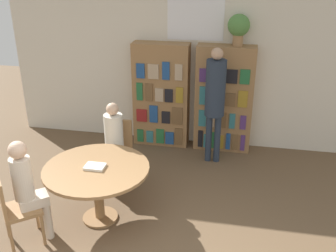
{
  "coord_description": "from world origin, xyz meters",
  "views": [
    {
      "loc": [
        0.8,
        -2.35,
        3.08
      ],
      "look_at": [
        -0.09,
        2.18,
        1.05
      ],
      "focal_mm": 42.0,
      "sensor_mm": 36.0,
      "label": 1
    }
  ],
  "objects": [
    {
      "name": "bookshelf_left",
      "position": [
        -0.53,
        3.8,
        0.88
      ],
      "size": [
        0.93,
        0.34,
        1.77
      ],
      "color": "olive",
      "rests_on": "ground_plane"
    },
    {
      "name": "wall_back",
      "position": [
        0.0,
        4.0,
        1.51
      ],
      "size": [
        6.4,
        0.07,
        3.0
      ],
      "color": "beige",
      "rests_on": "ground_plane"
    },
    {
      "name": "chair_left_side",
      "position": [
        -0.9,
        2.48,
        0.51
      ],
      "size": [
        0.42,
        0.42,
        0.91
      ],
      "rotation": [
        0.0,
        0.0,
        -3.08
      ],
      "color": "olive",
      "rests_on": "ground_plane"
    },
    {
      "name": "open_book_on_table",
      "position": [
        -0.85,
        1.5,
        0.75
      ],
      "size": [
        0.24,
        0.18,
        0.03
      ],
      "color": "silver",
      "rests_on": "reading_table"
    },
    {
      "name": "bookshelf_right",
      "position": [
        0.53,
        3.8,
        0.88
      ],
      "size": [
        0.93,
        0.34,
        1.77
      ],
      "color": "olive",
      "rests_on": "ground_plane"
    },
    {
      "name": "flower_vase",
      "position": [
        0.68,
        3.81,
        2.06
      ],
      "size": [
        0.34,
        0.34,
        0.49
      ],
      "color": "#997047",
      "rests_on": "bookshelf_right"
    },
    {
      "name": "librarian_standing",
      "position": [
        0.41,
        3.3,
        1.13
      ],
      "size": [
        0.3,
        0.57,
        1.84
      ],
      "color": "#232D3D",
      "rests_on": "ground_plane"
    },
    {
      "name": "seated_reader_left",
      "position": [
        -0.89,
        2.3,
        0.71
      ],
      "size": [
        0.28,
        0.38,
        1.25
      ],
      "rotation": [
        0.0,
        0.0,
        -3.08
      ],
      "color": "beige",
      "rests_on": "ground_plane"
    },
    {
      "name": "reading_table",
      "position": [
        -0.84,
        1.51,
        0.63
      ],
      "size": [
        1.28,
        1.28,
        0.74
      ],
      "color": "olive",
      "rests_on": "ground_plane"
    },
    {
      "name": "seated_reader_right",
      "position": [
        -1.44,
        1.0,
        0.72
      ],
      "size": [
        0.39,
        0.38,
        1.28
      ],
      "rotation": [
        0.0,
        0.0,
        -0.88
      ],
      "color": "beige",
      "rests_on": "ground_plane"
    },
    {
      "name": "chair_near_camera",
      "position": [
        -1.59,
        0.88,
        0.51
      ],
      "size": [
        0.56,
        0.56,
        0.91
      ],
      "rotation": [
        0.0,
        0.0,
        -0.88
      ],
      "color": "olive",
      "rests_on": "ground_plane"
    }
  ]
}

